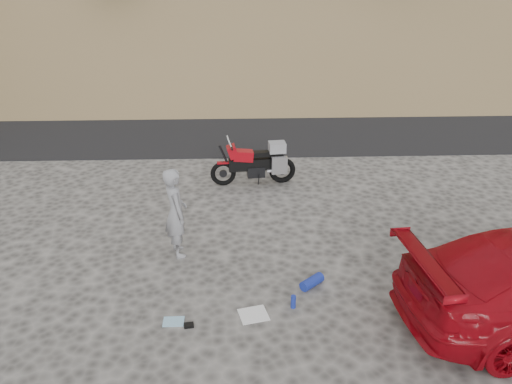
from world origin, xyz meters
TOP-DOWN VIEW (x-y plane):
  - ground at (0.00, 0.00)m, footprint 140.00×140.00m
  - road at (0.00, 9.00)m, footprint 120.00×7.00m
  - motorcycle at (1.63, 3.61)m, footprint 2.27×0.79m
  - man at (-0.11, 0.16)m, footprint 0.64×0.78m
  - gear_white_cloth at (1.35, -1.86)m, footprint 0.55×0.51m
  - gear_blue_mat at (2.44, -1.09)m, footprint 0.49×0.46m
  - gear_bottle at (2.03, -1.69)m, footprint 0.10×0.10m
  - gear_glove_a at (0.29, -2.11)m, footprint 0.17×0.14m
  - gear_blue_cloth at (0.03, -1.99)m, footprint 0.35×0.26m

SIDE VIEW (x-z plane):
  - ground at x=0.00m, z-range 0.00..0.00m
  - road at x=0.00m, z-range -0.03..0.03m
  - man at x=-0.11m, z-range -0.92..0.92m
  - gear_blue_cloth at x=0.03m, z-range 0.00..0.01m
  - gear_white_cloth at x=1.35m, z-range 0.00..0.02m
  - gear_glove_a at x=0.29m, z-range 0.00..0.05m
  - gear_blue_mat at x=2.44m, z-range 0.00..0.19m
  - gear_bottle at x=2.03m, z-range 0.00..0.24m
  - motorcycle at x=1.63m, z-range -0.10..1.25m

